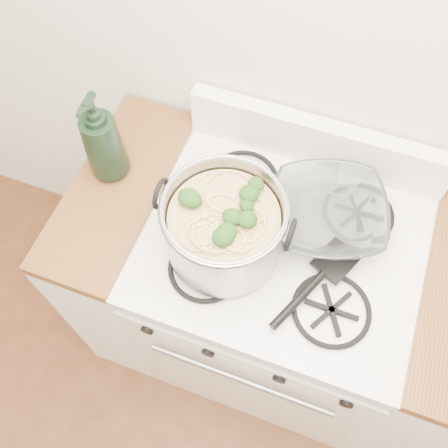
% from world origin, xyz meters
% --- Properties ---
extents(gas_range, '(0.76, 0.66, 0.92)m').
position_xyz_m(gas_range, '(0.00, 1.26, 0.44)').
color(gas_range, white).
rests_on(gas_range, ground).
extents(counter_left, '(0.25, 0.65, 0.92)m').
position_xyz_m(counter_left, '(-0.51, 1.26, 0.46)').
color(counter_left, silver).
rests_on(counter_left, ground).
extents(stock_pot, '(0.34, 0.31, 0.21)m').
position_xyz_m(stock_pot, '(-0.15, 1.19, 1.02)').
color(stock_pot, '#94959D').
rests_on(stock_pot, gas_range).
extents(spatula, '(0.39, 0.40, 0.02)m').
position_xyz_m(spatula, '(0.15, 1.24, 0.94)').
color(spatula, black).
rests_on(spatula, gas_range).
extents(glass_bowl, '(0.16, 0.16, 0.03)m').
position_xyz_m(glass_bowl, '(0.09, 1.36, 0.94)').
color(glass_bowl, white).
rests_on(glass_bowl, gas_range).
extents(bottle, '(0.12, 0.12, 0.30)m').
position_xyz_m(bottle, '(-0.54, 1.31, 1.07)').
color(bottle, black).
rests_on(bottle, counter_left).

